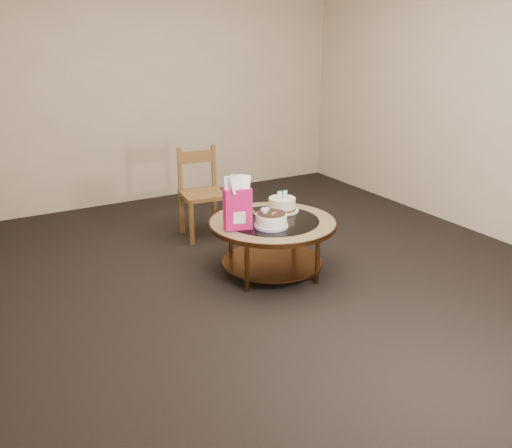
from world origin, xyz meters
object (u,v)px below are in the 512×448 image
coffee_table (273,229)px  gift_bag (238,203)px  cream_cake (282,205)px  dining_chair (202,192)px  decorated_cake (271,221)px

coffee_table → gift_bag: gift_bag is taller
cream_cake → dining_chair: dining_chair is taller
cream_cake → gift_bag: (-0.52, -0.19, 0.15)m
cream_cake → gift_bag: bearing=-159.6°
decorated_cake → gift_bag: (-0.24, 0.10, 0.15)m
coffee_table → decorated_cake: (-0.09, -0.13, 0.13)m
dining_chair → decorated_cake: bearing=-81.0°
gift_bag → dining_chair: gift_bag is taller
coffee_table → decorated_cake: 0.20m
gift_bag → dining_chair: size_ratio=0.49×
coffee_table → gift_bag: bearing=-175.1°
coffee_table → cream_cake: (0.19, 0.16, 0.13)m
decorated_cake → gift_bag: gift_bag is taller
coffee_table → dining_chair: (-0.12, 1.09, 0.05)m
coffee_table → cream_cake: 0.28m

